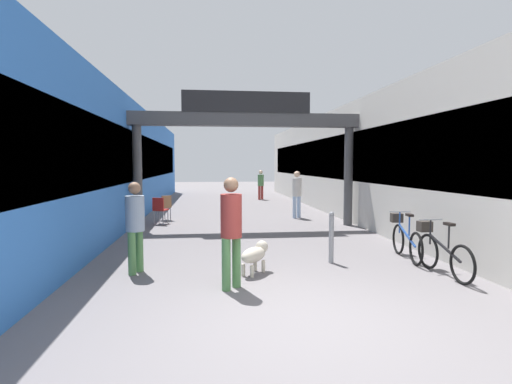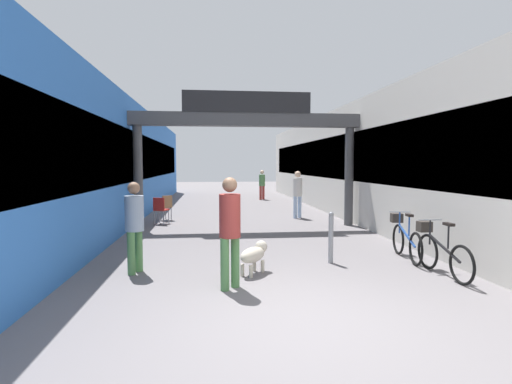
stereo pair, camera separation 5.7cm
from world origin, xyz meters
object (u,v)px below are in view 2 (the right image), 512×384
object	(u,v)px
pedestrian_with_dog	(230,225)
cafe_chair_red_nearer	(160,208)
bollard_post_metal	(331,237)
dog_on_leash	(254,254)
pedestrian_companion	(134,221)
bicycle_black_nearest	(440,251)
cafe_chair_wood_farther	(166,205)
pedestrian_elderly_walking	(262,183)
bicycle_blue_second	(405,238)
pedestrian_carrying_crate	(298,191)

from	to	relation	value
pedestrian_with_dog	cafe_chair_red_nearer	world-z (taller)	pedestrian_with_dog
bollard_post_metal	cafe_chair_red_nearer	world-z (taller)	bollard_post_metal
pedestrian_with_dog	dog_on_leash	xyz separation A→B (m)	(0.48, 0.85, -0.68)
pedestrian_companion	dog_on_leash	xyz separation A→B (m)	(2.17, -0.27, -0.60)
bicycle_black_nearest	pedestrian_companion	bearing A→B (deg)	172.49
dog_on_leash	cafe_chair_wood_farther	size ratio (longest dim) A/B	0.87
dog_on_leash	bicycle_black_nearest	xyz separation A→B (m)	(3.33, -0.45, 0.08)
pedestrian_with_dog	dog_on_leash	world-z (taller)	pedestrian_with_dog
pedestrian_elderly_walking	dog_on_leash	distance (m)	15.20
cafe_chair_wood_farther	bicycle_blue_second	bearing A→B (deg)	-48.47
pedestrian_elderly_walking	dog_on_leash	world-z (taller)	pedestrian_elderly_walking
bollard_post_metal	cafe_chair_red_nearer	distance (m)	7.04
pedestrian_companion	dog_on_leash	distance (m)	2.27
bicycle_blue_second	pedestrian_elderly_walking	bearing A→B (deg)	94.96
bicycle_blue_second	cafe_chair_red_nearer	distance (m)	7.98
pedestrian_carrying_crate	dog_on_leash	bearing A→B (deg)	-108.17
pedestrian_companion	cafe_chair_red_nearer	world-z (taller)	pedestrian_companion
pedestrian_carrying_crate	pedestrian_with_dog	bearing A→B (deg)	-109.45
bicycle_black_nearest	pedestrian_elderly_walking	bearing A→B (deg)	94.70
bicycle_blue_second	pedestrian_companion	bearing A→B (deg)	-174.50
pedestrian_carrying_crate	cafe_chair_wood_farther	distance (m)	4.81
pedestrian_elderly_walking	cafe_chair_wood_farther	xyz separation A→B (m)	(-4.45, -7.83, -0.40)
cafe_chair_red_nearer	cafe_chair_wood_farther	distance (m)	0.90
pedestrian_with_dog	cafe_chair_wood_farther	bearing A→B (deg)	103.33
pedestrian_companion	bicycle_black_nearest	world-z (taller)	pedestrian_companion
pedestrian_carrying_crate	pedestrian_elderly_walking	bearing A→B (deg)	92.51
pedestrian_carrying_crate	bicycle_blue_second	world-z (taller)	pedestrian_carrying_crate
pedestrian_with_dog	pedestrian_carrying_crate	size ratio (longest dim) A/B	1.03
pedestrian_carrying_crate	bicycle_blue_second	size ratio (longest dim) A/B	1.03
pedestrian_elderly_walking	pedestrian_with_dog	bearing A→B (deg)	-99.07
pedestrian_carrying_crate	cafe_chair_wood_farther	bearing A→B (deg)	-179.09
pedestrian_companion	bollard_post_metal	world-z (taller)	pedestrian_companion
pedestrian_with_dog	cafe_chair_red_nearer	size ratio (longest dim) A/B	2.01
pedestrian_companion	cafe_chair_wood_farther	world-z (taller)	pedestrian_companion
pedestrian_carrying_crate	bollard_post_metal	size ratio (longest dim) A/B	1.66
pedestrian_companion	bicycle_blue_second	distance (m)	5.51
pedestrian_elderly_walking	bicycle_blue_second	xyz separation A→B (m)	(1.24, -14.25, -0.51)
pedestrian_carrying_crate	bollard_post_metal	bearing A→B (deg)	-96.60
bicycle_blue_second	cafe_chair_wood_farther	size ratio (longest dim) A/B	1.89
bicycle_blue_second	bollard_post_metal	world-z (taller)	bollard_post_metal
pedestrian_companion	pedestrian_carrying_crate	distance (m)	8.38
pedestrian_elderly_walking	dog_on_leash	bearing A→B (deg)	-97.77
bicycle_blue_second	cafe_chair_wood_farther	bearing A→B (deg)	131.53
pedestrian_carrying_crate	dog_on_leash	world-z (taller)	pedestrian_carrying_crate
cafe_chair_red_nearer	bollard_post_metal	bearing A→B (deg)	-54.46
pedestrian_companion	cafe_chair_wood_farther	size ratio (longest dim) A/B	1.88
pedestrian_companion	dog_on_leash	bearing A→B (deg)	-7.11
dog_on_leash	bollard_post_metal	xyz separation A→B (m)	(1.62, 0.60, 0.17)
bicycle_black_nearest	cafe_chair_red_nearer	bearing A→B (deg)	130.55
cafe_chair_red_nearer	cafe_chair_wood_farther	size ratio (longest dim) A/B	1.00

